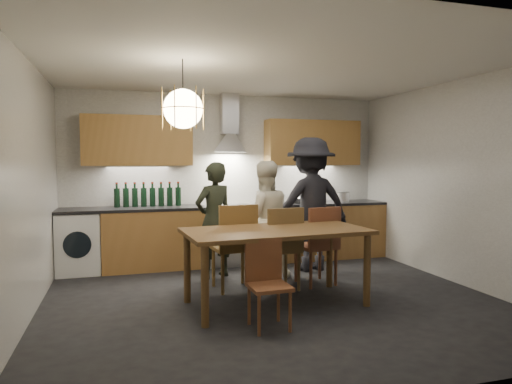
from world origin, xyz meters
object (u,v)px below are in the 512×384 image
object	(u,v)px
person_left	(214,220)
stock_pot	(342,197)
wine_bottles	(148,194)
mixing_bowl	(300,200)
dining_table	(276,238)
chair_front	(267,277)
chair_back_left	(236,241)
person_right	(310,204)
person_mid	(264,219)

from	to	relation	value
person_left	stock_pot	world-z (taller)	person_left
wine_bottles	person_left	bearing A→B (deg)	-46.78
person_left	mixing_bowl	bearing A→B (deg)	-176.08
dining_table	wine_bottles	xyz separation A→B (m)	(-1.23, 2.20, 0.34)
person_left	wine_bottles	xyz separation A→B (m)	(-0.81, 0.86, 0.30)
person_left	stock_pot	size ratio (longest dim) A/B	7.10
mixing_bowl	stock_pot	xyz separation A→B (m)	(0.74, -0.03, 0.03)
chair_front	chair_back_left	bearing A→B (deg)	88.53
person_left	chair_front	bearing A→B (deg)	71.32
person_left	mixing_bowl	distance (m)	1.72
dining_table	wine_bottles	size ratio (longest dim) A/B	2.11
person_left	stock_pot	distance (m)	2.40
stock_pot	chair_front	bearing A→B (deg)	-129.03
person_left	chair_back_left	bearing A→B (deg)	76.98
mixing_bowl	person_right	bearing A→B (deg)	-99.93
chair_back_left	stock_pot	size ratio (longest dim) A/B	4.82
person_right	chair_front	bearing A→B (deg)	51.62
chair_back_left	chair_front	xyz separation A→B (m)	(0.00, -1.21, -0.13)
person_right	wine_bottles	distance (m)	2.38
person_right	stock_pot	bearing A→B (deg)	-145.93
chair_front	stock_pot	world-z (taller)	stock_pot
chair_back_left	mixing_bowl	xyz separation A→B (m)	(1.42, 1.48, 0.34)
dining_table	stock_pot	distance (m)	2.79
dining_table	person_right	bearing A→B (deg)	50.07
person_left	person_right	distance (m)	1.42
stock_pot	wine_bottles	size ratio (longest dim) A/B	0.23
wine_bottles	dining_table	bearing A→B (deg)	-60.81
dining_table	person_mid	xyz separation A→B (m)	(0.23, 1.16, 0.05)
chair_front	stock_pot	bearing A→B (deg)	49.29
chair_back_left	wine_bottles	bearing A→B (deg)	-64.51
person_mid	stock_pot	world-z (taller)	person_mid
person_right	wine_bottles	xyz separation A→B (m)	(-2.22, 0.84, 0.13)
person_mid	person_right	bearing A→B (deg)	-163.10
person_left	person_right	xyz separation A→B (m)	(1.41, 0.02, 0.17)
mixing_bowl	chair_front	bearing A→B (deg)	-117.78
chair_back_left	stock_pot	bearing A→B (deg)	-150.95
person_mid	person_right	world-z (taller)	person_right
chair_front	stock_pot	xyz separation A→B (m)	(2.16, 2.66, 0.51)
person_mid	stock_pot	distance (m)	1.88
person_left	wine_bottles	world-z (taller)	person_left
dining_table	stock_pot	world-z (taller)	stock_pot
chair_back_left	wine_bottles	size ratio (longest dim) A/B	1.10
chair_front	stock_pot	size ratio (longest dim) A/B	3.75
person_left	wine_bottles	size ratio (longest dim) A/B	1.61
person_mid	mixing_bowl	distance (m)	1.30
chair_front	person_right	bearing A→B (deg)	54.96
person_right	stock_pot	distance (m)	1.12
mixing_bowl	wine_bottles	bearing A→B (deg)	177.44
dining_table	stock_pot	bearing A→B (deg)	44.11
chair_front	mixing_bowl	size ratio (longest dim) A/B	2.42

